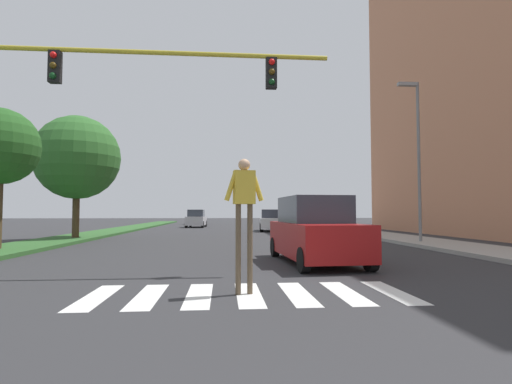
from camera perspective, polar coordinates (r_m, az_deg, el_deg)
The scene contains 12 objects.
ground_plane at distance 29.71m, azimuth -3.90°, elevation -5.81°, with size 140.00×140.00×0.00m, color #2D2D30.
crosswalk at distance 7.43m, azimuth -1.06°, elevation -14.55°, with size 5.85×2.20×0.01m.
median_strip at distance 28.89m, azimuth -21.35°, elevation -5.55°, with size 2.72×64.00×0.15m, color #2D5B28.
tree_far at distance 23.47m, azimuth -24.42°, elevation 4.53°, with size 4.50×4.50×6.55m.
sidewalk_right at distance 29.35m, azimuth 14.52°, elevation -5.61°, with size 3.00×64.00×0.15m, color #9E9991.
traffic_light_gantry at distance 11.20m, azimuth -26.98°, elevation 12.40°, with size 9.92×0.30×6.00m.
street_lamp_right at distance 20.15m, azimuth 22.19°, elevation 6.13°, with size 1.02×0.24×7.50m.
pedestrian_performer at distance 7.29m, azimuth -1.72°, elevation -1.66°, with size 0.75×0.30×2.49m.
suv_crossing at distance 11.95m, azimuth 8.52°, elevation -5.62°, with size 2.22×4.71×1.97m.
sedan_midblock at distance 31.38m, azimuth 2.27°, elevation -4.22°, with size 2.18×4.35×1.70m.
sedan_distant at distance 39.61m, azimuth -8.62°, elevation -3.90°, with size 1.96×4.09×1.74m.
sedan_far_horizon at distance 49.07m, azimuth -8.56°, elevation -3.74°, with size 1.92×4.30×1.66m.
Camera 1 is at (-0.48, 0.33, 1.50)m, focal length 27.70 mm.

